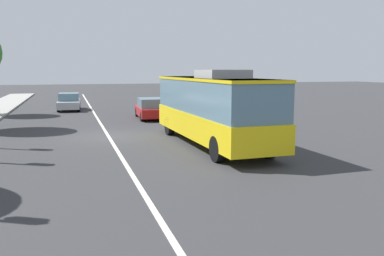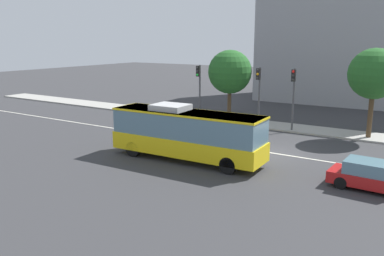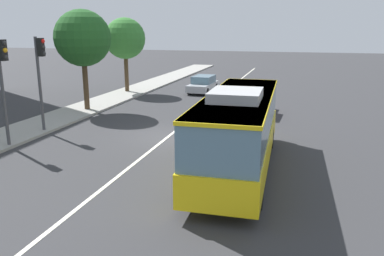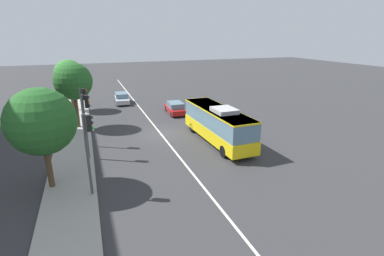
{
  "view_description": "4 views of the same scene",
  "coord_description": "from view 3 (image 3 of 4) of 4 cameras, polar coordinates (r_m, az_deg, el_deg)",
  "views": [
    {
      "loc": [
        -21.41,
        1.91,
        3.46
      ],
      "look_at": [
        -5.89,
        -2.82,
        1.12
      ],
      "focal_mm": 37.93,
      "sensor_mm": 36.0,
      "label": 1
    },
    {
      "loc": [
        9.35,
        -24.72,
        7.45
      ],
      "look_at": [
        -4.6,
        -2.65,
        1.67
      ],
      "focal_mm": 37.43,
      "sensor_mm": 36.0,
      "label": 2
    },
    {
      "loc": [
        -18.89,
        -6.66,
        5.62
      ],
      "look_at": [
        -3.44,
        -2.3,
        1.5
      ],
      "focal_mm": 36.42,
      "sensor_mm": 36.0,
      "label": 3
    },
    {
      "loc": [
        -26.29,
        6.38,
        9.43
      ],
      "look_at": [
        -4.26,
        -1.76,
        1.72
      ],
      "focal_mm": 26.66,
      "sensor_mm": 36.0,
      "label": 4
    }
  ],
  "objects": [
    {
      "name": "sedan_silver",
      "position": [
        35.36,
        1.63,
        6.44
      ],
      "size": [
        4.57,
        1.99,
        1.46
      ],
      "rotation": [
        0.0,
        0.0,
        3.1
      ],
      "color": "#B7BABF",
      "rests_on": "ground_plane"
    },
    {
      "name": "sedan_red",
      "position": [
        26.43,
        8.97,
        3.55
      ],
      "size": [
        4.58,
        2.01,
        1.46
      ],
      "rotation": [
        0.0,
        0.0,
        -0.05
      ],
      "color": "#B21919",
      "rests_on": "ground_plane"
    },
    {
      "name": "street_tree_kerbside_right",
      "position": [
        35.19,
        -9.78,
        12.76
      ],
      "size": [
        3.55,
        3.55,
        6.54
      ],
      "color": "#4C3823",
      "rests_on": "ground_plane"
    },
    {
      "name": "transit_bus",
      "position": [
        15.6,
        6.89,
        0.16
      ],
      "size": [
        10.07,
        2.78,
        3.46
      ],
      "rotation": [
        0.0,
        0.0,
        0.03
      ],
      "color": "yellow",
      "rests_on": "ground_plane"
    },
    {
      "name": "lane_centre_line",
      "position": [
        20.8,
        -3.52,
        -1.28
      ],
      "size": [
        76.0,
        0.16,
        0.01
      ],
      "primitive_type": "cube",
      "color": "silver",
      "rests_on": "ground_plane"
    },
    {
      "name": "street_tree_kerbside_left",
      "position": [
        27.75,
        -15.73,
        12.51
      ],
      "size": [
        3.79,
        3.79,
        6.87
      ],
      "color": "#4C3823",
      "rests_on": "ground_plane"
    },
    {
      "name": "ground_plane",
      "position": [
        20.8,
        -3.52,
        -1.3
      ],
      "size": [
        160.0,
        160.0,
        0.0
      ],
      "primitive_type": "plane",
      "color": "#333335"
    },
    {
      "name": "traffic_light_far_corner",
      "position": [
        20.21,
        -25.93,
        7.13
      ],
      "size": [
        0.34,
        0.62,
        5.2
      ],
      "rotation": [
        0.0,
        0.0,
        -1.64
      ],
      "color": "#47474C",
      "rests_on": "ground_plane"
    },
    {
      "name": "traffic_light_near_corner",
      "position": [
        22.57,
        -21.29,
        8.21
      ],
      "size": [
        0.33,
        0.62,
        5.2
      ],
      "rotation": [
        0.0,
        0.0,
        -1.53
      ],
      "color": "#47474C",
      "rests_on": "ground_plane"
    },
    {
      "name": "sidewalk_kerb",
      "position": [
        24.59,
        -21.6,
        0.33
      ],
      "size": [
        80.0,
        3.12,
        0.14
      ],
      "primitive_type": "cube",
      "color": "#9E9B93",
      "rests_on": "ground_plane"
    }
  ]
}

